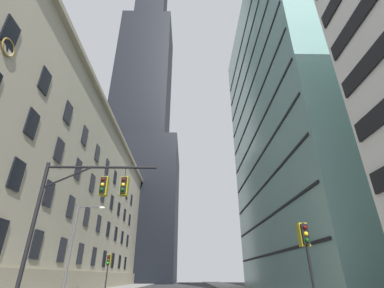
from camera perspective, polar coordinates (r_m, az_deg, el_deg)
The scene contains 7 objects.
station_building at distance 44.75m, azimuth -29.05°, elevation -9.06°, with size 17.74×67.51×24.82m.
dark_skyscraper at distance 99.22m, azimuth -10.54°, elevation 7.27°, with size 26.91×26.91×193.27m.
glass_office_midrise at distance 44.18m, azimuth 21.75°, elevation 5.33°, with size 14.45×32.32×46.77m.
traffic_signal_mast at distance 15.68m, azimuth -21.82°, elevation -11.21°, with size 6.26×0.63×7.28m.
traffic_light_near_right at distance 14.15m, azimuth 22.76°, elevation -18.17°, with size 0.40×0.63×3.80m.
traffic_light_far_left at distance 30.88m, azimuth -17.24°, elevation -22.74°, with size 0.40×0.63×3.54m.
street_lamppost at distance 26.97m, azimuth -23.16°, elevation -17.98°, with size 2.55×0.32×7.45m.
Camera 1 is at (1.25, -10.41, 1.70)m, focal length 25.22 mm.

